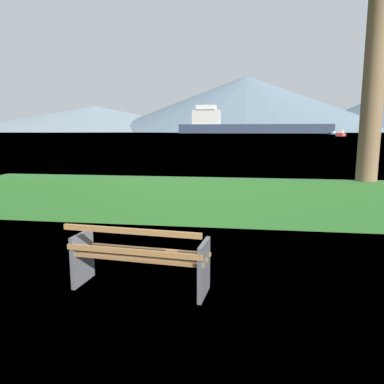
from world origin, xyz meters
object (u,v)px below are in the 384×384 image
object	(u,v)px
sailboat_mid	(341,134)
park_bench	(139,258)
cargo_ship_large	(242,125)
fishing_boat_near	(333,133)

from	to	relation	value
sailboat_mid	park_bench	bearing A→B (deg)	-104.47
cargo_ship_large	park_bench	bearing A→B (deg)	-89.63
sailboat_mid	cargo_ship_large	bearing A→B (deg)	104.56
park_bench	fishing_boat_near	distance (m)	215.43
cargo_ship_large	sailboat_mid	distance (m)	142.77
fishing_boat_near	sailboat_mid	world-z (taller)	sailboat_mid
cargo_ship_large	sailboat_mid	xyz separation A→B (m)	(35.86, -138.11, -4.86)
park_bench	sailboat_mid	world-z (taller)	sailboat_mid
cargo_ship_large	sailboat_mid	bearing A→B (deg)	-75.44
fishing_boat_near	sailboat_mid	distance (m)	79.06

